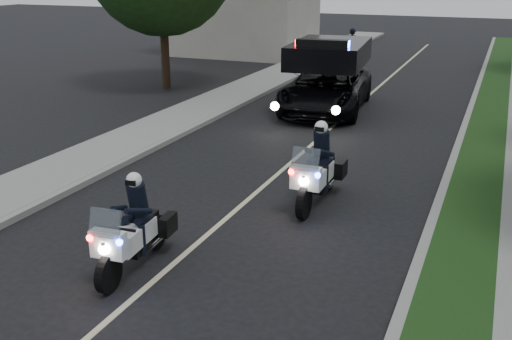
# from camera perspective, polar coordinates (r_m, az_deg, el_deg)

# --- Properties ---
(ground) EXTENTS (120.00, 120.00, 0.00)m
(ground) POSITION_cam_1_polar(r_m,az_deg,el_deg) (10.70, -8.95, -9.78)
(ground) COLOR black
(ground) RESTS_ON ground
(curb_right) EXTENTS (0.20, 60.00, 0.15)m
(curb_right) POSITION_cam_1_polar(r_m,az_deg,el_deg) (18.63, 18.79, 2.26)
(curb_right) COLOR gray
(curb_right) RESTS_ON ground
(grass_verge) EXTENTS (1.20, 60.00, 0.16)m
(grass_verge) POSITION_cam_1_polar(r_m,az_deg,el_deg) (18.61, 20.93, 2.00)
(grass_verge) COLOR #193814
(grass_verge) RESTS_ON ground
(curb_left) EXTENTS (0.20, 60.00, 0.15)m
(curb_left) POSITION_cam_1_polar(r_m,az_deg,el_deg) (20.75, -4.35, 4.86)
(curb_left) COLOR gray
(curb_left) RESTS_ON ground
(sidewalk_left) EXTENTS (2.00, 60.00, 0.16)m
(sidewalk_left) POSITION_cam_1_polar(r_m,az_deg,el_deg) (21.26, -7.00, 5.13)
(sidewalk_left) COLOR gray
(sidewalk_left) RESTS_ON ground
(lane_marking) EXTENTS (0.12, 50.00, 0.01)m
(lane_marking) POSITION_cam_1_polar(r_m,az_deg,el_deg) (19.31, 6.60, 3.50)
(lane_marking) COLOR #BFB78C
(lane_marking) RESTS_ON ground
(police_moto_left) EXTENTS (0.90, 2.12, 1.76)m
(police_moto_left) POSITION_cam_1_polar(r_m,az_deg,el_deg) (11.00, -11.42, -9.11)
(police_moto_left) COLOR silver
(police_moto_left) RESTS_ON ground
(police_moto_right) EXTENTS (0.79, 2.23, 1.89)m
(police_moto_right) POSITION_cam_1_polar(r_m,az_deg,el_deg) (13.62, 5.82, -3.15)
(police_moto_right) COLOR white
(police_moto_right) RESTS_ON ground
(police_suv) EXTENTS (3.39, 6.27, 2.92)m
(police_suv) POSITION_cam_1_polar(r_m,az_deg,el_deg) (22.52, 6.67, 5.71)
(police_suv) COLOR black
(police_suv) RESTS_ON ground
(bicycle) EXTENTS (0.78, 1.67, 0.84)m
(bicycle) POSITION_cam_1_polar(r_m,az_deg,el_deg) (32.51, 9.06, 9.67)
(bicycle) COLOR black
(bicycle) RESTS_ON ground
(cyclist) EXTENTS (0.71, 0.51, 1.86)m
(cyclist) POSITION_cam_1_polar(r_m,az_deg,el_deg) (32.51, 9.06, 9.67)
(cyclist) COLOR black
(cyclist) RESTS_ON ground
(tree_left_near) EXTENTS (7.84, 7.84, 10.37)m
(tree_left_near) POSITION_cam_1_polar(r_m,az_deg,el_deg) (26.88, -8.53, 7.78)
(tree_left_near) COLOR #193C14
(tree_left_near) RESTS_ON ground
(tree_left_far) EXTENTS (8.12, 8.12, 10.99)m
(tree_left_far) POSITION_cam_1_polar(r_m,az_deg,el_deg) (37.67, -0.48, 11.15)
(tree_left_far) COLOR black
(tree_left_far) RESTS_ON ground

